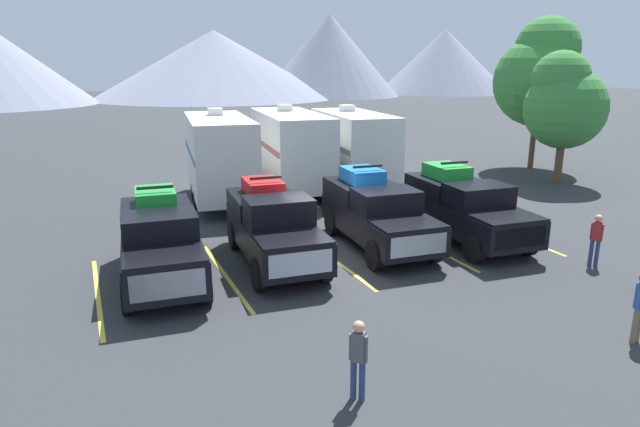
# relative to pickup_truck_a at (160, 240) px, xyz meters

# --- Properties ---
(ground_plane) EXTENTS (240.00, 240.00, 0.00)m
(ground_plane) POSITION_rel_pickup_truck_a_xyz_m (5.04, -0.36, -1.14)
(ground_plane) COLOR #2D3033
(pickup_truck_a) EXTENTS (2.48, 5.41, 2.50)m
(pickup_truck_a) POSITION_rel_pickup_truck_a_xyz_m (0.00, 0.00, 0.00)
(pickup_truck_a) COLOR black
(pickup_truck_a) RESTS_ON ground
(pickup_truck_b) EXTENTS (2.47, 5.44, 2.48)m
(pickup_truck_b) POSITION_rel_pickup_truck_a_xyz_m (3.30, 0.09, 0.02)
(pickup_truck_b) COLOR black
(pickup_truck_b) RESTS_ON ground
(pickup_truck_c) EXTENTS (2.54, 5.46, 2.56)m
(pickup_truck_c) POSITION_rel_pickup_truck_a_xyz_m (6.88, 0.20, 0.02)
(pickup_truck_c) COLOR black
(pickup_truck_c) RESTS_ON ground
(pickup_truck_d) EXTENTS (2.56, 5.52, 2.57)m
(pickup_truck_d) POSITION_rel_pickup_truck_a_xyz_m (9.94, -0.44, 0.03)
(pickup_truck_d) COLOR black
(pickup_truck_d) RESTS_ON ground
(lot_stripe_a) EXTENTS (0.12, 5.50, 0.01)m
(lot_stripe_a) POSITION_rel_pickup_truck_a_xyz_m (-1.73, -0.44, -1.13)
(lot_stripe_a) COLOR gold
(lot_stripe_a) RESTS_ON ground
(lot_stripe_b) EXTENTS (0.12, 5.50, 0.01)m
(lot_stripe_b) POSITION_rel_pickup_truck_a_xyz_m (1.66, -0.44, -1.13)
(lot_stripe_b) COLOR gold
(lot_stripe_b) RESTS_ON ground
(lot_stripe_c) EXTENTS (0.12, 5.50, 0.01)m
(lot_stripe_c) POSITION_rel_pickup_truck_a_xyz_m (5.04, -0.44, -1.13)
(lot_stripe_c) COLOR gold
(lot_stripe_c) RESTS_ON ground
(lot_stripe_d) EXTENTS (0.12, 5.50, 0.01)m
(lot_stripe_d) POSITION_rel_pickup_truck_a_xyz_m (8.42, -0.44, -1.13)
(lot_stripe_d) COLOR gold
(lot_stripe_d) RESTS_ON ground
(lot_stripe_e) EXTENTS (0.12, 5.50, 0.01)m
(lot_stripe_e) POSITION_rel_pickup_truck_a_xyz_m (11.81, -0.44, -1.13)
(lot_stripe_e) COLOR gold
(lot_stripe_e) RESTS_ON ground
(camper_trailer_a) EXTENTS (3.25, 7.77, 3.97)m
(camper_trailer_a) POSITION_rel_pickup_truck_a_xyz_m (3.62, 7.87, 0.95)
(camper_trailer_a) COLOR white
(camper_trailer_a) RESTS_ON ground
(camper_trailer_b) EXTENTS (3.38, 8.32, 3.96)m
(camper_trailer_b) POSITION_rel_pickup_truck_a_xyz_m (7.17, 8.76, 0.95)
(camper_trailer_b) COLOR white
(camper_trailer_b) RESTS_ON ground
(camper_trailer_c) EXTENTS (3.20, 7.52, 3.92)m
(camper_trailer_c) POSITION_rel_pickup_truck_a_xyz_m (10.02, 7.97, 0.93)
(camper_trailer_c) COLOR white
(camper_trailer_c) RESTS_ON ground
(person_a) EXTENTS (0.29, 0.29, 1.54)m
(person_a) POSITION_rel_pickup_truck_a_xyz_m (2.34, -7.22, -0.25)
(person_a) COLOR navy
(person_a) RESTS_ON ground
(person_b) EXTENTS (0.35, 0.22, 1.58)m
(person_b) POSITION_rel_pickup_truck_a_xyz_m (8.79, -7.78, -0.23)
(person_b) COLOR #726047
(person_b) RESTS_ON ground
(person_c) EXTENTS (0.28, 0.31, 1.57)m
(person_c) POSITION_rel_pickup_truck_a_xyz_m (11.88, -4.09, -0.23)
(person_c) COLOR navy
(person_c) RESTS_ON ground
(tree_a) EXTENTS (3.93, 3.93, 6.47)m
(tree_a) POSITION_rel_pickup_truck_a_xyz_m (20.04, 5.11, 2.92)
(tree_a) COLOR brown
(tree_a) RESTS_ON ground
(tree_b) EXTENTS (4.96, 4.96, 8.35)m
(tree_b) POSITION_rel_pickup_truck_a_xyz_m (22.03, 8.73, 4.18)
(tree_b) COLOR brown
(tree_b) RESTS_ON ground
(mountain_ridge) EXTENTS (150.11, 44.62, 17.94)m
(mountain_ridge) POSITION_rel_pickup_truck_a_xyz_m (-3.02, 81.01, 5.92)
(mountain_ridge) COLOR gray
(mountain_ridge) RESTS_ON ground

